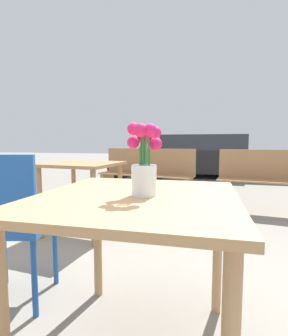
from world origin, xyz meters
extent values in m
cube|color=tan|center=(0.00, 0.00, 0.71)|extent=(0.83, 0.90, 0.03)
cylinder|color=tan|center=(-0.35, -0.39, 0.35)|extent=(0.05, 0.05, 0.70)
cylinder|color=tan|center=(-0.36, 0.39, 0.35)|extent=(0.05, 0.05, 0.70)
cylinder|color=tan|center=(0.35, 0.39, 0.35)|extent=(0.05, 0.05, 0.70)
cylinder|color=silver|center=(0.03, -0.02, 0.79)|extent=(0.10, 0.10, 0.13)
cylinder|color=silver|center=(0.03, -0.02, 0.77)|extent=(0.09, 0.09, 0.07)
cylinder|color=#337038|center=(0.05, -0.02, 0.86)|extent=(0.01, 0.01, 0.24)
sphere|color=#D11E60|center=(0.08, -0.03, 0.99)|extent=(0.05, 0.05, 0.05)
cylinder|color=#337038|center=(0.05, 0.01, 0.83)|extent=(0.01, 0.01, 0.19)
sphere|color=#D11E60|center=(0.07, 0.03, 0.94)|extent=(0.06, 0.06, 0.06)
cylinder|color=#337038|center=(0.03, 0.01, 0.85)|extent=(0.01, 0.01, 0.22)
sphere|color=#D11E60|center=(0.03, 0.04, 0.98)|extent=(0.07, 0.07, 0.07)
cylinder|color=#337038|center=(0.02, -0.01, 0.84)|extent=(0.01, 0.01, 0.19)
sphere|color=#D11E60|center=(-0.01, -0.01, 0.95)|extent=(0.05, 0.05, 0.05)
cylinder|color=#337038|center=(0.02, -0.02, 0.86)|extent=(0.01, 0.01, 0.25)
sphere|color=#D11E60|center=(-0.01, -0.03, 1.00)|extent=(0.05, 0.05, 0.05)
cylinder|color=#337038|center=(0.03, -0.03, 0.86)|extent=(0.01, 0.01, 0.24)
sphere|color=#D11E60|center=(0.03, -0.06, 1.00)|extent=(0.05, 0.05, 0.05)
cylinder|color=#337038|center=(0.05, -0.03, 0.86)|extent=(0.01, 0.01, 0.24)
sphere|color=#D11E60|center=(0.07, -0.05, 1.00)|extent=(0.05, 0.05, 0.05)
cube|color=#1E519E|center=(-0.81, 0.24, 0.45)|extent=(0.48, 0.48, 0.03)
cylinder|color=#1E519E|center=(-1.02, 0.36, 0.22)|extent=(0.03, 0.03, 0.44)
cylinder|color=#1E519E|center=(-0.69, 0.44, 0.22)|extent=(0.03, 0.03, 0.44)
cylinder|color=#1E519E|center=(-0.61, 0.11, 0.22)|extent=(0.03, 0.03, 0.44)
cube|color=#9E7047|center=(-0.66, 2.93, 0.44)|extent=(1.57, 0.67, 0.02)
cube|color=#9E7047|center=(-0.63, 3.09, 0.65)|extent=(1.51, 0.35, 0.40)
cube|color=#9E7047|center=(0.03, 2.78, 0.21)|extent=(0.12, 0.33, 0.43)
cube|color=#9E7047|center=(-1.35, 3.07, 0.21)|extent=(0.12, 0.33, 0.43)
cube|color=#9E7047|center=(0.50, 2.73, 0.21)|extent=(0.11, 0.33, 0.43)
cube|color=#9E7047|center=(-0.97, 1.40, 0.73)|extent=(0.79, 0.76, 0.03)
cylinder|color=#9E7047|center=(-1.30, 1.15, 0.36)|extent=(0.05, 0.05, 0.71)
cylinder|color=#9E7047|center=(-0.70, 1.09, 0.36)|extent=(0.05, 0.05, 0.71)
cylinder|color=#9E7047|center=(-1.24, 1.72, 0.36)|extent=(0.05, 0.05, 0.71)
cylinder|color=#9E7047|center=(-0.64, 1.66, 0.36)|extent=(0.05, 0.05, 0.71)
cylinder|color=black|center=(-1.87, 5.25, 0.33)|extent=(0.65, 0.23, 0.66)
cylinder|color=black|center=(-0.94, 5.53, 0.33)|extent=(0.65, 0.23, 0.66)
cube|color=maroon|center=(-1.40, 5.39, 0.55)|extent=(0.84, 0.28, 0.03)
cylinder|color=maroon|center=(-1.57, 5.34, 0.65)|extent=(0.02, 0.02, 0.20)
cube|color=black|center=(-1.57, 5.34, 0.75)|extent=(0.17, 0.10, 0.04)
cube|color=maroon|center=(-0.99, 5.51, 0.70)|extent=(0.17, 0.43, 0.02)
cube|color=black|center=(0.18, 6.55, 0.43)|extent=(4.07, 1.79, 0.58)
cube|color=#2D333D|center=(0.18, 6.55, 0.94)|extent=(2.26, 1.61, 0.43)
cylinder|color=black|center=(1.45, 7.31, 0.30)|extent=(0.60, 0.20, 0.60)
cylinder|color=black|center=(1.40, 5.71, 0.30)|extent=(0.60, 0.20, 0.60)
cylinder|color=black|center=(-1.05, 7.38, 0.30)|extent=(0.60, 0.20, 0.60)
cylinder|color=black|center=(-1.09, 5.78, 0.30)|extent=(0.60, 0.20, 0.60)
camera|label=1|loc=(0.29, -1.06, 0.95)|focal=28.00mm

